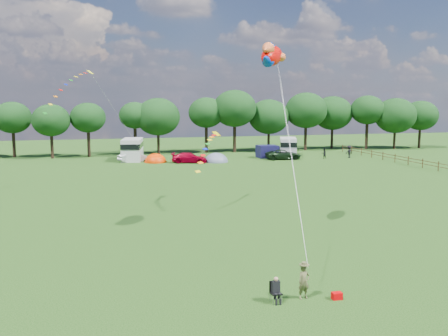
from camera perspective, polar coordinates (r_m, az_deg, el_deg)
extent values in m
plane|color=black|center=(27.16, 4.40, -10.62)|extent=(180.00, 180.00, 0.00)
cylinder|color=black|center=(81.71, -22.88, 2.50)|extent=(0.47, 0.47, 3.90)
ellipsoid|color=black|center=(81.49, -23.03, 5.33)|extent=(5.58, 5.58, 4.74)
cylinder|color=black|center=(78.10, -19.06, 2.34)|extent=(0.44, 0.44, 3.56)
ellipsoid|color=black|center=(77.86, -19.18, 5.17)|extent=(5.56, 5.56, 4.73)
cylinder|color=black|center=(78.83, -15.19, 2.69)|extent=(0.47, 0.47, 3.95)
ellipsoid|color=black|center=(78.60, -15.30, 5.57)|extent=(5.33, 5.33, 4.53)
cylinder|color=black|center=(80.87, -10.10, 3.09)|extent=(0.50, 0.50, 4.33)
ellipsoid|color=black|center=(80.66, -10.17, 5.94)|extent=(4.95, 4.95, 4.21)
cylinder|color=black|center=(80.84, -7.50, 2.78)|extent=(0.43, 0.43, 3.31)
ellipsoid|color=black|center=(80.59, -7.56, 5.82)|extent=(7.03, 7.03, 5.98)
cylinder|color=black|center=(82.41, -2.03, 3.30)|extent=(0.50, 0.50, 4.36)
ellipsoid|color=black|center=(82.19, -2.04, 6.34)|extent=(5.84, 5.84, 4.97)
cylinder|color=black|center=(82.70, 1.21, 3.39)|extent=(0.51, 0.51, 4.55)
ellipsoid|color=black|center=(82.47, 1.22, 6.82)|extent=(7.15, 7.15, 6.08)
cylinder|color=black|center=(85.35, 5.12, 3.04)|extent=(0.42, 0.42, 3.21)
ellipsoid|color=black|center=(85.11, 5.15, 5.85)|extent=(6.90, 6.90, 5.86)
cylinder|color=black|center=(87.13, 9.29, 3.38)|extent=(0.48, 0.48, 4.17)
ellipsoid|color=black|center=(86.91, 9.36, 6.52)|extent=(7.16, 7.16, 6.09)
cylinder|color=black|center=(91.46, 12.23, 3.35)|extent=(0.45, 0.45, 3.66)
ellipsoid|color=black|center=(91.24, 12.31, 6.15)|extent=(7.05, 7.05, 5.99)
cylinder|color=black|center=(91.86, 15.99, 3.55)|extent=(0.52, 0.52, 4.65)
ellipsoid|color=black|center=(91.66, 16.09, 6.39)|extent=(5.96, 5.96, 5.06)
cylinder|color=black|center=(93.32, 18.89, 3.05)|extent=(0.42, 0.42, 3.19)
ellipsoid|color=black|center=(93.10, 19.01, 5.69)|extent=(7.23, 7.23, 6.14)
cylinder|color=black|center=(96.72, 21.43, 3.18)|extent=(0.44, 0.44, 3.52)
ellipsoid|color=black|center=(96.52, 21.55, 5.60)|extent=(6.22, 6.22, 5.28)
cylinder|color=#472D19|center=(65.90, 23.30, 0.18)|extent=(0.12, 0.12, 1.20)
cylinder|color=#472D19|center=(64.70, 24.13, 0.32)|extent=(0.08, 3.00, 0.08)
cylinder|color=#472D19|center=(64.74, 24.11, -0.03)|extent=(0.08, 3.00, 0.08)
cylinder|color=#472D19|center=(68.26, 21.75, 0.50)|extent=(0.12, 0.12, 1.20)
cylinder|color=#472D19|center=(67.03, 22.52, 0.64)|extent=(0.08, 3.00, 0.08)
cylinder|color=#472D19|center=(67.08, 22.51, 0.30)|extent=(0.08, 3.00, 0.08)
cylinder|color=#472D19|center=(70.67, 20.31, 0.80)|extent=(0.12, 0.12, 1.20)
cylinder|color=#472D19|center=(69.42, 21.03, 0.94)|extent=(0.08, 3.00, 0.08)
cylinder|color=#472D19|center=(69.47, 21.01, 0.61)|extent=(0.08, 3.00, 0.08)
cylinder|color=#472D19|center=(73.13, 18.96, 1.08)|extent=(0.12, 0.12, 1.20)
cylinder|color=#472D19|center=(71.86, 19.63, 1.22)|extent=(0.08, 3.00, 0.08)
cylinder|color=#472D19|center=(71.90, 19.62, 0.90)|extent=(0.08, 3.00, 0.08)
cylinder|color=#472D19|center=(75.62, 17.70, 1.34)|extent=(0.12, 0.12, 1.20)
cylinder|color=#472D19|center=(74.33, 18.33, 1.48)|extent=(0.08, 3.00, 0.08)
cylinder|color=#472D19|center=(74.37, 18.32, 1.17)|extent=(0.08, 3.00, 0.08)
cylinder|color=#472D19|center=(78.15, 16.52, 1.58)|extent=(0.12, 0.12, 1.20)
cylinder|color=#472D19|center=(76.85, 17.11, 1.72)|extent=(0.08, 3.00, 0.08)
cylinder|color=#472D19|center=(76.89, 17.10, 1.42)|extent=(0.08, 3.00, 0.08)
cylinder|color=#472D19|center=(80.71, 15.42, 1.81)|extent=(0.12, 0.12, 1.20)
cylinder|color=#472D19|center=(79.39, 15.97, 1.95)|extent=(0.08, 3.00, 0.08)
cylinder|color=#472D19|center=(79.43, 15.96, 1.66)|extent=(0.08, 3.00, 0.08)
cylinder|color=#472D19|center=(83.30, 14.38, 2.02)|extent=(0.12, 0.12, 1.20)
cylinder|color=#472D19|center=(81.97, 14.90, 2.16)|extent=(0.08, 3.00, 0.08)
cylinder|color=#472D19|center=(82.01, 14.89, 1.88)|extent=(0.08, 3.00, 0.08)
cylinder|color=#472D19|center=(85.92, 13.41, 2.22)|extent=(0.12, 0.12, 1.20)
cylinder|color=#472D19|center=(84.58, 13.90, 2.36)|extent=(0.08, 3.00, 0.08)
cylinder|color=#472D19|center=(84.61, 13.89, 2.09)|extent=(0.08, 3.00, 0.08)
imported|color=#9DA1A5|center=(71.14, -10.43, 1.26)|extent=(4.07, 2.80, 1.35)
imported|color=maroon|center=(68.78, -3.98, 1.17)|extent=(5.04, 3.23, 1.40)
imported|color=black|center=(73.16, 6.79, 1.54)|extent=(5.46, 2.92, 1.43)
cube|color=#B3B3B6|center=(72.82, -10.43, 2.09)|extent=(3.67, 6.54, 3.09)
cube|color=black|center=(72.76, -10.44, 2.59)|extent=(3.74, 6.68, 0.73)
cylinder|color=black|center=(71.01, -10.56, 1.05)|extent=(0.91, 0.47, 0.87)
cylinder|color=black|center=(74.86, -10.26, 1.39)|extent=(0.91, 0.47, 0.87)
cube|color=#B1B1B4|center=(77.59, 7.33, 2.39)|extent=(4.20, 6.11, 2.81)
cube|color=black|center=(77.54, 7.34, 2.82)|extent=(4.28, 6.23, 0.67)
cylinder|color=black|center=(75.93, 7.36, 1.51)|extent=(0.84, 0.55, 0.79)
cylinder|color=black|center=(79.45, 7.28, 1.79)|extent=(0.84, 0.55, 0.79)
ellipsoid|color=red|center=(70.13, -7.83, 0.68)|extent=(2.97, 3.42, 2.44)
cylinder|color=red|center=(70.12, -7.83, 0.70)|extent=(3.12, 3.12, 0.08)
ellipsoid|color=slate|center=(69.80, -0.89, 0.72)|extent=(3.25, 3.73, 2.54)
cylinder|color=slate|center=(69.80, -0.89, 0.74)|extent=(3.41, 3.41, 0.08)
cube|color=#121035|center=(75.27, 4.97, 1.90)|extent=(3.01, 2.47, 1.85)
imported|color=brown|center=(22.39, 9.12, -12.73)|extent=(0.59, 0.42, 1.50)
cylinder|color=#99999E|center=(21.81, 5.65, -14.79)|extent=(0.02, 0.02, 0.40)
cylinder|color=#99999E|center=(21.93, 6.62, -14.67)|extent=(0.02, 0.02, 0.40)
cylinder|color=#99999E|center=(22.14, 5.29, -14.43)|extent=(0.02, 0.02, 0.40)
cylinder|color=#99999E|center=(22.27, 6.25, -14.31)|extent=(0.02, 0.02, 0.40)
cube|color=black|center=(21.96, 5.96, -14.06)|extent=(0.48, 0.46, 0.04)
cube|color=black|center=(22.05, 5.77, -13.26)|extent=(0.46, 0.07, 0.48)
cube|color=black|center=(21.89, 5.93, -13.35)|extent=(0.34, 0.23, 0.51)
sphere|color=tan|center=(21.75, 5.96, -12.51)|extent=(0.19, 0.19, 0.19)
cube|color=#C60004|center=(22.79, 12.77, -14.06)|extent=(0.45, 0.31, 0.31)
ellipsoid|color=#D00700|center=(32.00, 5.48, 12.62)|extent=(2.69, 3.19, 1.78)
ellipsoid|color=yellow|center=(31.99, 5.48, 12.37)|extent=(1.67, 1.99, 0.98)
cone|color=#DE5D2A|center=(30.73, 4.86, 13.36)|extent=(1.26, 1.34, 0.94)
cone|color=#002EBF|center=(30.68, 4.84, 12.32)|extent=(1.26, 1.34, 0.94)
cone|color=#002EBF|center=(32.14, 5.53, 13.63)|extent=(1.02, 0.99, 0.80)
sphere|color=white|center=(33.12, 5.39, 12.75)|extent=(0.30, 0.30, 0.30)
sphere|color=black|center=(33.20, 5.34, 12.73)|extent=(0.15, 0.15, 0.15)
cube|color=#FFF621|center=(46.99, -15.04, 10.53)|extent=(0.65, 0.69, 0.34)
cube|color=red|center=(46.53, -15.55, 10.41)|extent=(0.39, 0.54, 0.09)
cube|color=orange|center=(46.08, -16.06, 10.24)|extent=(0.38, 0.54, 0.10)
cube|color=yellow|center=(45.63, -16.57, 9.96)|extent=(0.38, 0.54, 0.11)
cube|color=#198C1E|center=(45.18, -17.09, 9.58)|extent=(0.38, 0.54, 0.12)
cube|color=#0C1EB2|center=(44.73, -17.62, 9.08)|extent=(0.37, 0.54, 0.13)
cube|color=red|center=(44.29, -18.15, 8.47)|extent=(0.37, 0.53, 0.14)
cube|color=orange|center=(43.86, -18.68, 7.74)|extent=(0.36, 0.53, 0.15)
cube|color=yellow|center=(43.44, -19.22, 6.89)|extent=(0.36, 0.53, 0.15)
cube|color=#198C1E|center=(43.03, -19.77, 5.92)|extent=(0.35, 0.53, 0.16)
cube|color=#CFB804|center=(42.29, -0.89, 3.93)|extent=(0.81, 0.80, 0.38)
cube|color=red|center=(41.70, -1.13, 3.77)|extent=(0.57, 0.54, 0.11)
cube|color=orange|center=(41.11, -1.37, 3.56)|extent=(0.57, 0.54, 0.12)
cube|color=yellow|center=(40.53, -1.63, 3.23)|extent=(0.57, 0.54, 0.13)
cube|color=#198C1E|center=(39.95, -1.89, 2.77)|extent=(0.56, 0.54, 0.14)
cube|color=#0C1EB2|center=(39.39, -2.16, 2.18)|extent=(0.56, 0.53, 0.15)
cube|color=red|center=(38.84, -2.43, 1.46)|extent=(0.56, 0.53, 0.16)
cube|color=orange|center=(38.31, -2.71, 0.60)|extent=(0.55, 0.53, 0.16)
cube|color=yellow|center=(37.80, -3.00, -0.40)|extent=(0.55, 0.52, 0.17)
imported|color=black|center=(75.03, 11.35, 1.63)|extent=(0.76, 0.49, 1.53)
imported|color=black|center=(76.89, 14.10, 1.82)|extent=(1.30, 0.86, 1.85)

